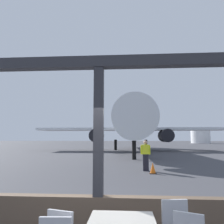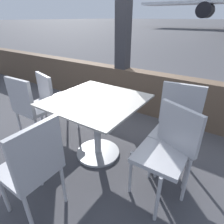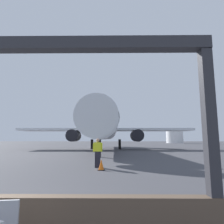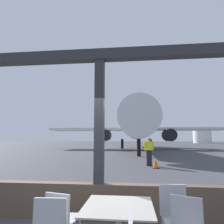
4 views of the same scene
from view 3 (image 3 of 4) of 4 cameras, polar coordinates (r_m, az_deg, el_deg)
The scene contains 5 objects.
ground_plane at distance 43.62m, azimuth -2.98°, elevation -10.26°, with size 220.00×220.00×0.00m, color #424247.
airplane at distance 30.88m, azimuth -2.05°, elevation -4.59°, with size 28.51×31.90×10.47m.
ground_crew_worker at distance 11.92m, azimuth -4.27°, elevation -11.81°, with size 0.57×0.22×1.74m.
traffic_cone at distance 11.00m, azimuth -3.21°, elevation -15.41°, with size 0.36×0.36×0.59m.
fuel_storage_tank at distance 88.11m, azimuth 18.05°, elevation -7.07°, with size 7.07×7.07×5.20m, color white.
Camera 3 is at (2.68, -3.50, 1.69)m, focal length 30.86 mm.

